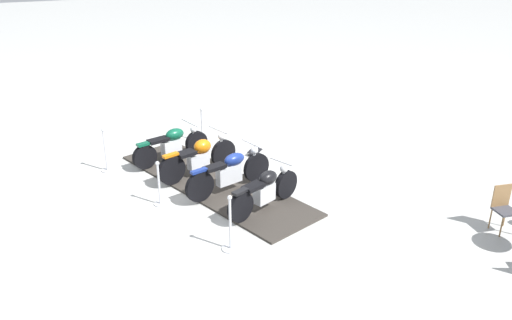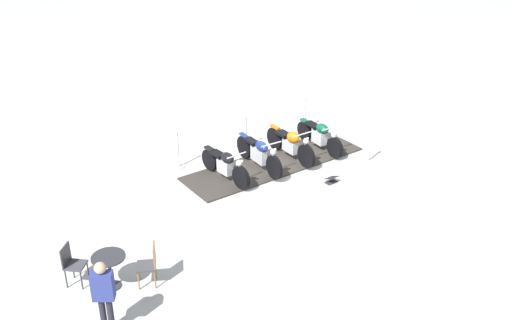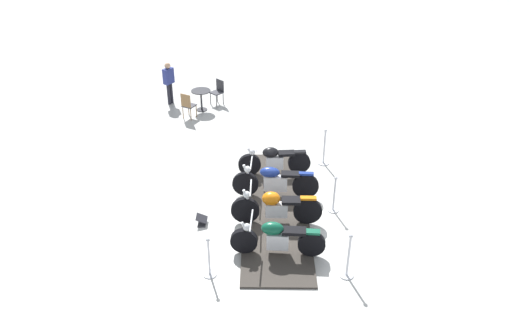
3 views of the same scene
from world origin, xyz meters
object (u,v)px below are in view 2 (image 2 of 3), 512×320
at_px(motorcycle_black, 225,165).
at_px(motorcycle_navy, 259,153).
at_px(stanchion_left_mid, 246,136).
at_px(stanchion_right_rear, 369,151).
at_px(bystander_person, 104,292).
at_px(motorcycle_copper, 291,143).
at_px(stanchion_left_front, 178,156).
at_px(info_placard, 331,180).
at_px(stanchion_left_rear, 305,119).
at_px(cafe_chair_near_table, 150,262).
at_px(cafe_chair_across_table, 72,262).
at_px(motorcycle_forest, 320,135).
at_px(cafe_table, 109,264).

relative_size(motorcycle_black, motorcycle_navy, 0.87).
xyz_separation_m(motorcycle_black, stanchion_left_mid, (-1.12, -2.04, -0.13)).
height_order(motorcycle_navy, stanchion_right_rear, motorcycle_navy).
relative_size(stanchion_right_rear, bystander_person, 0.63).
bearing_deg(motorcycle_copper, bystander_person, -62.15).
bearing_deg(stanchion_left_front, motorcycle_navy, 160.39).
relative_size(motorcycle_copper, info_placard, 5.37).
distance_m(motorcycle_navy, info_placard, 2.23).
height_order(stanchion_left_mid, stanchion_left_rear, stanchion_left_rear).
xyz_separation_m(motorcycle_copper, stanchion_left_rear, (-1.20, -2.08, -0.14)).
distance_m(cafe_chair_near_table, cafe_chair_across_table, 1.63).
height_order(motorcycle_forest, stanchion_left_mid, stanchion_left_mid).
bearing_deg(motorcycle_forest, motorcycle_navy, -86.31).
bearing_deg(motorcycle_copper, cafe_chair_near_table, -63.52).
distance_m(motorcycle_navy, bystander_person, 7.36).
height_order(motorcycle_black, cafe_chair_across_table, motorcycle_black).
bearing_deg(motorcycle_black, stanchion_right_rear, 66.02).
distance_m(motorcycle_black, stanchion_left_mid, 2.33).
relative_size(motorcycle_forest, cafe_chair_near_table, 2.21).
distance_m(motorcycle_forest, info_placard, 2.22).
height_order(info_placard, cafe_chair_across_table, cafe_chair_across_table).
bearing_deg(motorcycle_black, cafe_chair_near_table, -56.53).
height_order(motorcycle_black, stanchion_left_front, stanchion_left_front).
height_order(motorcycle_copper, cafe_chair_across_table, motorcycle_copper).
height_order(motorcycle_forest, stanchion_left_front, stanchion_left_front).
bearing_deg(motorcycle_copper, stanchion_left_rear, 130.57).
bearing_deg(cafe_chair_across_table, stanchion_left_mid, 71.16).
relative_size(info_placard, cafe_chair_near_table, 0.42).
xyz_separation_m(stanchion_left_rear, bystander_person, (6.88, 8.23, 0.57)).
relative_size(motorcycle_navy, motorcycle_copper, 1.04).
height_order(stanchion_right_rear, cafe_chair_near_table, stanchion_right_rear).
height_order(stanchion_left_mid, bystander_person, bystander_person).
distance_m(stanchion_left_front, bystander_person, 6.97).
xyz_separation_m(motorcycle_copper, cafe_table, (5.56, 4.78, 0.04)).
relative_size(stanchion_left_front, bystander_person, 0.71).
height_order(motorcycle_black, cafe_chair_near_table, motorcycle_black).
bearing_deg(motorcycle_navy, stanchion_left_front, -126.84).
relative_size(cafe_chair_near_table, cafe_chair_across_table, 1.03).
xyz_separation_m(stanchion_left_mid, info_placard, (-1.73, 2.96, -0.29)).
height_order(stanchion_left_rear, cafe_table, stanchion_left_rear).
relative_size(motorcycle_navy, motorcycle_forest, 1.06).
height_order(motorcycle_copper, bystander_person, bystander_person).
distance_m(motorcycle_black, cafe_chair_across_table, 5.49).
bearing_deg(cafe_chair_near_table, cafe_chair_across_table, -7.80).
bearing_deg(bystander_person, cafe_chair_near_table, -22.59).
bearing_deg(motorcycle_black, bystander_person, -57.74).
height_order(stanchion_right_rear, stanchion_left_rear, stanchion_left_rear).
relative_size(stanchion_left_front, cafe_table, 1.49).
height_order(motorcycle_navy, motorcycle_forest, motorcycle_navy).
bearing_deg(stanchion_left_mid, motorcycle_copper, 131.09).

